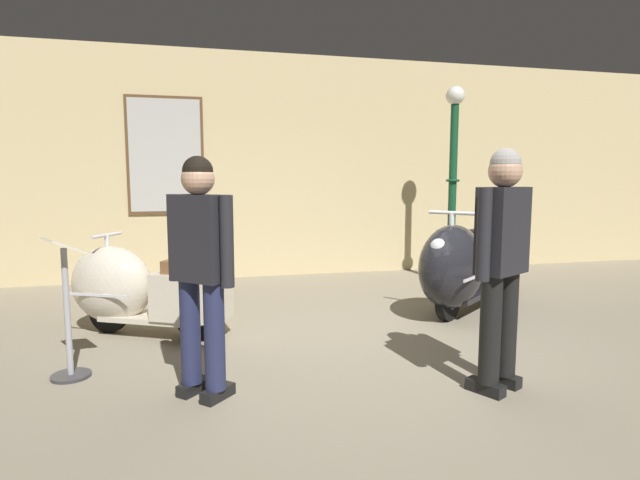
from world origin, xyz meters
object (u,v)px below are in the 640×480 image
lamppost (453,184)px  info_stanchion (68,320)px  visitor_0 (502,253)px  visitor_1 (200,260)px  scooter_0 (136,289)px  scooter_1 (463,267)px

lamppost → info_stanchion: size_ratio=2.62×
info_stanchion → visitor_0: bearing=-17.8°
visitor_0 → visitor_1: bearing=51.7°
scooter_0 → visitor_0: (2.56, -1.93, 0.52)m
visitor_0 → lamppost: bearing=-51.1°
scooter_0 → visitor_1: (0.59, -1.57, 0.49)m
visitor_0 → scooter_0: bearing=25.1°
scooter_1 → visitor_0: size_ratio=1.08×
lamppost → visitor_0: lamppost is taller
visitor_0 → info_stanchion: bearing=44.3°
visitor_0 → scooter_1: bearing=-50.8°
visitor_1 → scooter_1: bearing=-17.4°
scooter_0 → visitor_1: visitor_1 is taller
scooter_1 → visitor_1: (-2.77, -1.54, 0.41)m
visitor_0 → visitor_1: 2.01m
scooter_1 → visitor_1: bearing=-9.0°
scooter_0 → info_stanchion: 1.06m
scooter_1 → info_stanchion: 3.85m
scooter_1 → lamppost: 1.90m
lamppost → visitor_1: bearing=-138.3°
lamppost → scooter_0: bearing=-159.5°
scooter_0 → info_stanchion: size_ratio=1.53×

